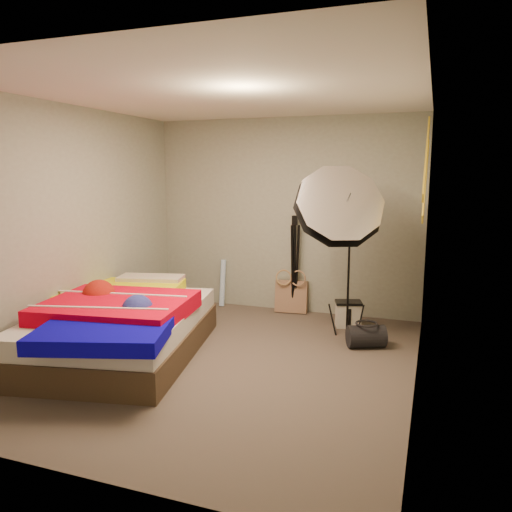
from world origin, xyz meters
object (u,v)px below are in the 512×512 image
at_px(camera_case, 348,315).
at_px(bed, 121,325).
at_px(photo_umbrella, 338,209).
at_px(duffel_bag, 366,336).
at_px(camera_tripod, 294,258).
at_px(tote_bag, 291,296).
at_px(wrapping_roll, 223,283).

relative_size(camera_case, bed, 0.11).
bearing_deg(bed, photo_umbrella, 31.07).
xyz_separation_m(duffel_bag, photo_umbrella, (-0.35, 0.12, 1.31)).
bearing_deg(camera_case, bed, -156.33).
height_order(camera_case, camera_tripod, camera_tripod).
bearing_deg(camera_tripod, photo_umbrella, -51.33).
bearing_deg(tote_bag, bed, -125.72).
distance_m(wrapping_roll, camera_case, 1.83).
bearing_deg(bed, camera_case, 40.48).
relative_size(wrapping_roll, camera_case, 2.24).
height_order(wrapping_roll, bed, wrapping_roll).
height_order(tote_bag, camera_case, tote_bag).
bearing_deg(camera_tripod, camera_case, -24.56).
xyz_separation_m(wrapping_roll, duffel_bag, (2.08, -1.03, -0.20)).
relative_size(tote_bag, duffel_bag, 1.08).
distance_m(tote_bag, bed, 2.39).
bearing_deg(camera_tripod, bed, -120.91).
bearing_deg(camera_case, wrapping_roll, 151.28).
height_order(tote_bag, wrapping_roll, wrapping_roll).
bearing_deg(photo_umbrella, wrapping_roll, 152.23).
distance_m(bed, camera_tripod, 2.42).
xyz_separation_m(photo_umbrella, camera_tripod, (-0.71, 0.88, -0.70)).
distance_m(camera_case, bed, 2.62).
distance_m(camera_case, camera_tripod, 1.02).
height_order(tote_bag, photo_umbrella, photo_umbrella).
relative_size(wrapping_roll, bed, 0.26).
xyz_separation_m(tote_bag, camera_tripod, (0.04, -0.03, 0.52)).
height_order(bed, photo_umbrella, photo_umbrella).
relative_size(tote_bag, wrapping_roll, 0.66).
bearing_deg(camera_case, photo_umbrella, -112.94).
xyz_separation_m(tote_bag, camera_case, (0.80, -0.38, -0.07)).
relative_size(duffel_bag, bed, 0.16).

